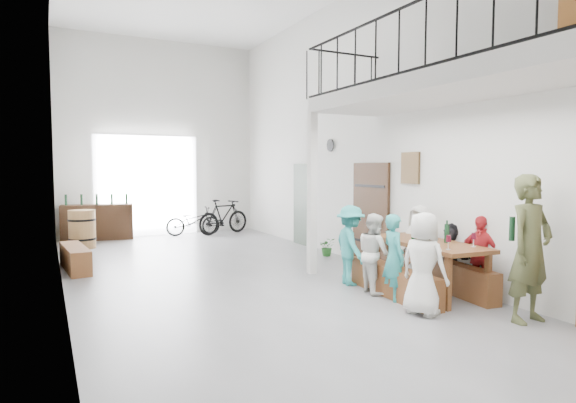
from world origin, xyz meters
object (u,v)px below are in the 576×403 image
oak_barrel (82,229)px  bicycle_near (193,221)px  tasting_table (428,247)px  bench_inner (393,282)px  side_bench (75,258)px  serving_counter (98,222)px  host_standing (530,249)px

oak_barrel → bicycle_near: 3.11m
tasting_table → oak_barrel: 8.09m
bench_inner → oak_barrel: oak_barrel is taller
bench_inner → oak_barrel: (-3.81, 6.72, 0.23)m
tasting_table → bench_inner: (-0.59, 0.07, -0.49)m
tasting_table → side_bench: size_ratio=1.30×
tasting_table → serving_counter: serving_counter is taller
oak_barrel → host_standing: 9.56m
side_bench → bicycle_near: size_ratio=1.05×
serving_counter → host_standing: host_standing is taller
bench_inner → serving_counter: (-3.36, 8.00, 0.25)m
bench_inner → host_standing: host_standing is taller
bench_inner → serving_counter: bearing=117.3°
bench_inner → bicycle_near: 7.75m
tasting_table → bench_inner: tasting_table is taller
side_bench → bicycle_near: bearing=47.7°
oak_barrel → host_standing: (4.55, -8.40, 0.46)m
side_bench → host_standing: bearing=-50.2°
side_bench → bicycle_near: bicycle_near is taller
host_standing → bicycle_near: size_ratio=1.20×
bench_inner → bicycle_near: bearing=101.0°
serving_counter → bicycle_near: (2.49, -0.30, -0.07)m
serving_counter → tasting_table: bearing=-56.2°
tasting_table → host_standing: host_standing is taller
serving_counter → bicycle_near: size_ratio=1.17×
bench_inner → bicycle_near: (-0.86, 7.70, 0.18)m
tasting_table → side_bench: tasting_table is taller
side_bench → oak_barrel: size_ratio=1.75×
side_bench → bicycle_near: (3.24, 3.56, 0.17)m
host_standing → oak_barrel: bearing=115.0°
tasting_table → bicycle_near: size_ratio=1.36×
oak_barrel → bench_inner: bearing=-60.4°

